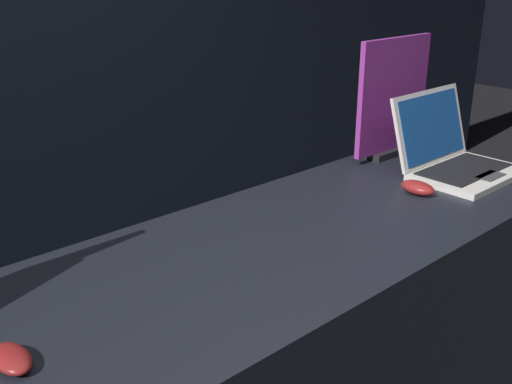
{
  "coord_description": "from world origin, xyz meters",
  "views": [
    {
      "loc": [
        -0.86,
        -0.64,
        1.6
      ],
      "look_at": [
        0.02,
        0.32,
        1.1
      ],
      "focal_mm": 42.0,
      "sensor_mm": 36.0,
      "label": 1
    }
  ],
  "objects": [
    {
      "name": "mouse_front",
      "position": [
        -0.59,
        0.28,
        0.96
      ],
      "size": [
        0.06,
        0.11,
        0.03
      ],
      "color": "maroon",
      "rests_on": "display_counter"
    },
    {
      "name": "laptop_back",
      "position": [
        0.88,
        0.31,
        1.01
      ],
      "size": [
        0.37,
        0.32,
        0.25
      ],
      "color": "silver",
      "rests_on": "display_counter"
    },
    {
      "name": "mouse_back",
      "position": [
        0.62,
        0.28,
        0.97
      ],
      "size": [
        0.06,
        0.11,
        0.04
      ],
      "color": "maroon",
      "rests_on": "display_counter"
    },
    {
      "name": "promo_stand_back",
      "position": [
        0.88,
        0.57,
        1.15
      ],
      "size": [
        0.37,
        0.07,
        0.41
      ],
      "color": "black",
      "rests_on": "display_counter"
    }
  ]
}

